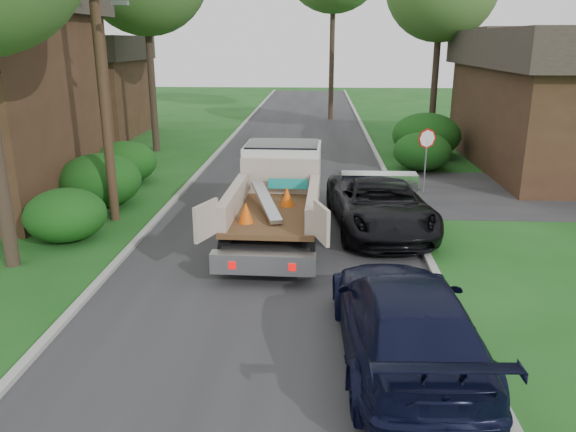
{
  "coord_description": "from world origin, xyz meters",
  "views": [
    {
      "loc": [
        1.11,
        -12.2,
        5.6
      ],
      "look_at": [
        0.35,
        1.85,
        1.2
      ],
      "focal_mm": 35.0,
      "sensor_mm": 36.0,
      "label": 1
    }
  ],
  "objects_px": {
    "flatbed_truck": "(279,188)",
    "black_pickup": "(379,203)",
    "utility_pole": "(100,56)",
    "house_left_far": "(79,85)",
    "stop_sign": "(426,147)",
    "navy_suv": "(405,320)"
  },
  "relations": [
    {
      "from": "navy_suv",
      "to": "house_left_far",
      "type": "bearing_deg",
      "value": -59.56
    },
    {
      "from": "utility_pole",
      "to": "black_pickup",
      "type": "height_order",
      "value": "utility_pole"
    },
    {
      "from": "stop_sign",
      "to": "utility_pole",
      "type": "xyz_separation_m",
      "value": [
        -10.68,
        -4.02,
        3.4
      ]
    },
    {
      "from": "stop_sign",
      "to": "black_pickup",
      "type": "bearing_deg",
      "value": -115.79
    },
    {
      "from": "house_left_far",
      "to": "flatbed_truck",
      "type": "distance_m",
      "value": 22.42
    },
    {
      "from": "utility_pole",
      "to": "flatbed_truck",
      "type": "distance_m",
      "value": 6.69
    },
    {
      "from": "utility_pole",
      "to": "black_pickup",
      "type": "relative_size",
      "value": 1.69
    },
    {
      "from": "black_pickup",
      "to": "navy_suv",
      "type": "xyz_separation_m",
      "value": [
        -0.31,
        -7.59,
        0.01
      ]
    },
    {
      "from": "stop_sign",
      "to": "black_pickup",
      "type": "xyz_separation_m",
      "value": [
        -2.17,
        -4.5,
        -0.95
      ]
    },
    {
      "from": "utility_pole",
      "to": "black_pickup",
      "type": "xyz_separation_m",
      "value": [
        8.51,
        -0.48,
        -4.35
      ]
    },
    {
      "from": "utility_pole",
      "to": "flatbed_truck",
      "type": "relative_size",
      "value": 1.49
    },
    {
      "from": "stop_sign",
      "to": "house_left_far",
      "type": "bearing_deg",
      "value": 145.19
    },
    {
      "from": "stop_sign",
      "to": "navy_suv",
      "type": "relative_size",
      "value": 0.43
    },
    {
      "from": "black_pickup",
      "to": "stop_sign",
      "type": "bearing_deg",
      "value": 58.7
    },
    {
      "from": "flatbed_truck",
      "to": "black_pickup",
      "type": "height_order",
      "value": "flatbed_truck"
    },
    {
      "from": "stop_sign",
      "to": "navy_suv",
      "type": "bearing_deg",
      "value": -101.62
    },
    {
      "from": "black_pickup",
      "to": "house_left_far",
      "type": "bearing_deg",
      "value": 127.85
    },
    {
      "from": "stop_sign",
      "to": "flatbed_truck",
      "type": "xyz_separation_m",
      "value": [
        -5.24,
        -4.85,
        -0.41
      ]
    },
    {
      "from": "stop_sign",
      "to": "navy_suv",
      "type": "height_order",
      "value": "stop_sign"
    },
    {
      "from": "utility_pole",
      "to": "house_left_far",
      "type": "xyz_separation_m",
      "value": [
        -8.02,
        17.02,
        -2.12
      ]
    },
    {
      "from": "stop_sign",
      "to": "house_left_far",
      "type": "distance_m",
      "value": 22.81
    },
    {
      "from": "utility_pole",
      "to": "house_left_far",
      "type": "relative_size",
      "value": 1.32
    }
  ]
}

